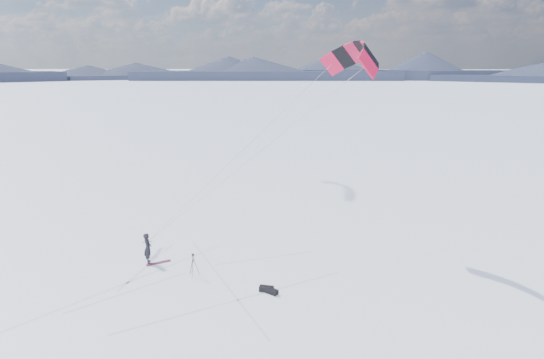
{
  "coord_description": "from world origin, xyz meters",
  "views": [
    {
      "loc": [
        5.19,
        -22.28,
        11.56
      ],
      "look_at": [
        4.03,
        4.07,
        4.8
      ],
      "focal_mm": 30.0,
      "sensor_mm": 36.0,
      "label": 1
    }
  ],
  "objects_px": {
    "snowboard": "(159,263)",
    "gear_bag_b": "(272,291)",
    "gear_bag_a": "(266,289)",
    "snowkiter": "(149,263)",
    "tripod": "(193,262)"
  },
  "relations": [
    {
      "from": "snowboard",
      "to": "gear_bag_a",
      "type": "xyz_separation_m",
      "value": [
        6.62,
        -3.16,
        0.13
      ]
    },
    {
      "from": "snowboard",
      "to": "gear_bag_b",
      "type": "height_order",
      "value": "gear_bag_b"
    },
    {
      "from": "gear_bag_b",
      "to": "gear_bag_a",
      "type": "bearing_deg",
      "value": 176.0
    },
    {
      "from": "snowboard",
      "to": "gear_bag_a",
      "type": "relative_size",
      "value": 1.86
    },
    {
      "from": "tripod",
      "to": "gear_bag_a",
      "type": "xyz_separation_m",
      "value": [
        4.16,
        -1.56,
        -0.72
      ]
    },
    {
      "from": "gear_bag_a",
      "to": "gear_bag_b",
      "type": "distance_m",
      "value": 0.38
    },
    {
      "from": "snowkiter",
      "to": "snowboard",
      "type": "xyz_separation_m",
      "value": [
        0.61,
        -0.05,
        0.02
      ]
    },
    {
      "from": "snowkiter",
      "to": "snowboard",
      "type": "height_order",
      "value": "snowkiter"
    },
    {
      "from": "snowboard",
      "to": "tripod",
      "type": "xyz_separation_m",
      "value": [
        2.47,
        -1.6,
        0.84
      ]
    },
    {
      "from": "snowboard",
      "to": "gear_bag_a",
      "type": "distance_m",
      "value": 7.34
    },
    {
      "from": "gear_bag_b",
      "to": "snowboard",
      "type": "bearing_deg",
      "value": -171.0
    },
    {
      "from": "gear_bag_a",
      "to": "gear_bag_b",
      "type": "xyz_separation_m",
      "value": [
        0.29,
        -0.24,
        -0.01
      ]
    },
    {
      "from": "snowboard",
      "to": "tripod",
      "type": "relative_size",
      "value": 1.08
    },
    {
      "from": "snowkiter",
      "to": "tripod",
      "type": "distance_m",
      "value": 3.6
    },
    {
      "from": "snowkiter",
      "to": "snowboard",
      "type": "bearing_deg",
      "value": -116.47
    }
  ]
}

